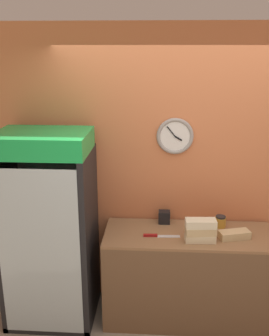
% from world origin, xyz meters
% --- Properties ---
extents(wall_back, '(5.20, 0.09, 2.70)m').
position_xyz_m(wall_back, '(-0.00, 1.19, 1.35)').
color(wall_back, '#D17547').
rests_on(wall_back, ground_plane).
extents(prep_counter, '(1.54, 0.59, 0.87)m').
position_xyz_m(prep_counter, '(0.00, 0.84, 0.44)').
color(prep_counter, brown).
rests_on(prep_counter, ground_plane).
extents(beverage_cooler, '(0.79, 0.67, 1.81)m').
position_xyz_m(beverage_cooler, '(-1.27, 0.85, 0.99)').
color(beverage_cooler, black).
rests_on(beverage_cooler, ground_plane).
extents(sandwich_stack_bottom, '(0.27, 0.13, 0.07)m').
position_xyz_m(sandwich_stack_bottom, '(0.08, 0.71, 0.91)').
color(sandwich_stack_bottom, beige).
rests_on(sandwich_stack_bottom, prep_counter).
extents(sandwich_stack_middle, '(0.27, 0.15, 0.07)m').
position_xyz_m(sandwich_stack_middle, '(0.08, 0.71, 0.97)').
color(sandwich_stack_middle, tan).
rests_on(sandwich_stack_middle, sandwich_stack_bottom).
extents(sandwich_stack_top, '(0.27, 0.13, 0.07)m').
position_xyz_m(sandwich_stack_top, '(0.08, 0.71, 1.04)').
color(sandwich_stack_top, beige).
rests_on(sandwich_stack_top, sandwich_stack_middle).
extents(sandwich_flat_left, '(0.29, 0.18, 0.07)m').
position_xyz_m(sandwich_flat_left, '(0.39, 0.78, 0.91)').
color(sandwich_flat_left, tan).
rests_on(sandwich_flat_left, prep_counter).
extents(chefs_knife, '(0.33, 0.05, 0.02)m').
position_xyz_m(chefs_knife, '(-0.30, 0.77, 0.88)').
color(chefs_knife, silver).
rests_on(chefs_knife, prep_counter).
extents(condiment_jar, '(0.10, 0.10, 0.11)m').
position_xyz_m(condiment_jar, '(0.30, 1.01, 0.93)').
color(condiment_jar, gold).
rests_on(condiment_jar, prep_counter).
extents(napkin_dispenser, '(0.11, 0.09, 0.12)m').
position_xyz_m(napkin_dispenser, '(-0.23, 1.05, 0.93)').
color(napkin_dispenser, black).
rests_on(napkin_dispenser, prep_counter).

